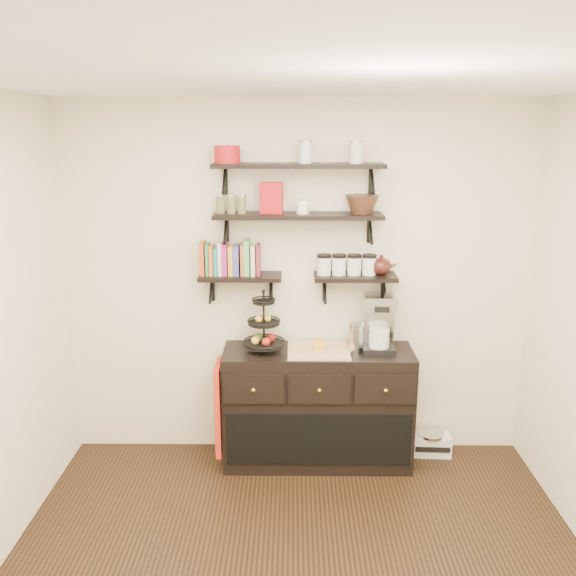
{
  "coord_description": "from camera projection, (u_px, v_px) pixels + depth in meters",
  "views": [
    {
      "loc": [
        -0.03,
        -2.7,
        2.5
      ],
      "look_at": [
        -0.07,
        1.15,
        1.48
      ],
      "focal_mm": 38.0,
      "sensor_mm": 36.0,
      "label": 1
    }
  ],
  "objects": [
    {
      "name": "ceiling",
      "position": [
        302.0,
        77.0,
        2.55
      ],
      "size": [
        3.5,
        3.5,
        0.02
      ],
      "primitive_type": "cube",
      "color": "white",
      "rests_on": "back_wall"
    },
    {
      "name": "back_wall",
      "position": [
        298.0,
        284.0,
        4.59
      ],
      "size": [
        3.5,
        0.02,
        2.7
      ],
      "primitive_type": "cube",
      "color": "white",
      "rests_on": "ground"
    },
    {
      "name": "shelf_top",
      "position": [
        298.0,
        166.0,
        4.24
      ],
      "size": [
        1.2,
        0.27,
        0.23
      ],
      "color": "black",
      "rests_on": "back_wall"
    },
    {
      "name": "shelf_mid",
      "position": [
        298.0,
        216.0,
        4.33
      ],
      "size": [
        1.2,
        0.27,
        0.23
      ],
      "color": "black",
      "rests_on": "back_wall"
    },
    {
      "name": "shelf_low_left",
      "position": [
        241.0,
        277.0,
        4.46
      ],
      "size": [
        0.6,
        0.25,
        0.23
      ],
      "color": "black",
      "rests_on": "back_wall"
    },
    {
      "name": "shelf_low_right",
      "position": [
        355.0,
        278.0,
        4.46
      ],
      "size": [
        0.6,
        0.25,
        0.23
      ],
      "color": "black",
      "rests_on": "back_wall"
    },
    {
      "name": "cookbooks",
      "position": [
        233.0,
        259.0,
        4.43
      ],
      "size": [
        0.43,
        0.15,
        0.26
      ],
      "color": "#B8461D",
      "rests_on": "shelf_low_left"
    },
    {
      "name": "glass_canisters",
      "position": [
        347.0,
        266.0,
        4.43
      ],
      "size": [
        0.43,
        0.1,
        0.13
      ],
      "color": "silver",
      "rests_on": "shelf_low_right"
    },
    {
      "name": "sideboard",
      "position": [
        318.0,
        406.0,
        4.6
      ],
      "size": [
        1.4,
        0.5,
        0.92
      ],
      "color": "black",
      "rests_on": "floor"
    },
    {
      "name": "fruit_stand",
      "position": [
        264.0,
        331.0,
        4.45
      ],
      "size": [
        0.3,
        0.3,
        0.45
      ],
      "rotation": [
        0.0,
        0.0,
        -0.13
      ],
      "color": "black",
      "rests_on": "sideboard"
    },
    {
      "name": "candle",
      "position": [
        319.0,
        344.0,
        4.47
      ],
      "size": [
        0.08,
        0.08,
        0.08
      ],
      "primitive_type": "cube",
      "color": "#B48D29",
      "rests_on": "sideboard"
    },
    {
      "name": "coffee_maker",
      "position": [
        379.0,
        323.0,
        4.45
      ],
      "size": [
        0.24,
        0.23,
        0.43
      ],
      "rotation": [
        0.0,
        0.0,
        -0.03
      ],
      "color": "black",
      "rests_on": "sideboard"
    },
    {
      "name": "thermal_carafe",
      "position": [
        356.0,
        338.0,
        4.43
      ],
      "size": [
        0.11,
        0.11,
        0.22
      ],
      "primitive_type": "cylinder",
      "color": "silver",
      "rests_on": "sideboard"
    },
    {
      "name": "apron",
      "position": [
        219.0,
        407.0,
        4.5
      ],
      "size": [
        0.04,
        0.29,
        0.69
      ],
      "primitive_type": "cube",
      "color": "#AA2712",
      "rests_on": "sideboard"
    },
    {
      "name": "radio",
      "position": [
        430.0,
        443.0,
        4.78
      ],
      "size": [
        0.32,
        0.22,
        0.18
      ],
      "rotation": [
        0.0,
        0.0,
        -0.06
      ],
      "color": "silver",
      "rests_on": "floor"
    },
    {
      "name": "recipe_box",
      "position": [
        271.0,
        198.0,
        4.29
      ],
      "size": [
        0.17,
        0.08,
        0.22
      ],
      "primitive_type": "cube",
      "rotation": [
        0.0,
        0.0,
        -0.12
      ],
      "color": "#AC1319",
      "rests_on": "shelf_mid"
    },
    {
      "name": "walnut_bowl",
      "position": [
        362.0,
        204.0,
        4.3
      ],
      "size": [
        0.24,
        0.24,
        0.13
      ],
      "primitive_type": null,
      "color": "black",
      "rests_on": "shelf_mid"
    },
    {
      "name": "ramekins",
      "position": [
        303.0,
        207.0,
        4.31
      ],
      "size": [
        0.09,
        0.09,
        0.1
      ],
      "primitive_type": "cylinder",
      "color": "white",
      "rests_on": "shelf_mid"
    },
    {
      "name": "teapot",
      "position": [
        381.0,
        265.0,
        4.43
      ],
      "size": [
        0.22,
        0.18,
        0.15
      ],
      "primitive_type": null,
      "rotation": [
        0.0,
        0.0,
        -0.15
      ],
      "color": "#351410",
      "rests_on": "shelf_low_right"
    },
    {
      "name": "red_pot",
      "position": [
        227.0,
        154.0,
        4.22
      ],
      "size": [
        0.18,
        0.18,
        0.12
      ],
      "primitive_type": "cylinder",
      "color": "#AC1319",
      "rests_on": "shelf_top"
    }
  ]
}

